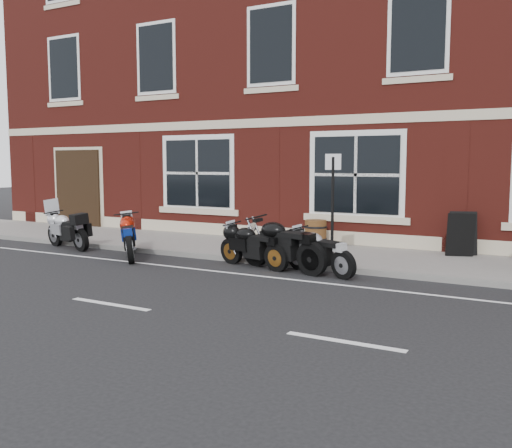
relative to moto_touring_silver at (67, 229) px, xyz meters
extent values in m
plane|color=black|center=(5.32, -1.02, -0.53)|extent=(80.00, 80.00, 0.00)
cube|color=slate|center=(5.32, 1.98, -0.47)|extent=(30.00, 3.00, 0.12)
cube|color=slate|center=(5.32, 0.40, -0.47)|extent=(30.00, 0.16, 0.12)
cube|color=#5F1B14|center=(5.32, 9.48, 5.47)|extent=(24.00, 12.00, 12.00)
cylinder|color=black|center=(-0.61, 0.16, -0.23)|extent=(0.62, 0.27, 0.61)
cylinder|color=black|center=(0.73, -0.19, -0.23)|extent=(0.62, 0.27, 0.61)
cube|color=black|center=(0.01, 0.00, 0.10)|extent=(0.79, 0.41, 0.21)
ellipsoid|color=silver|center=(-0.12, 0.03, 0.21)|extent=(0.60, 0.47, 0.30)
cube|color=black|center=(0.38, -0.10, 0.17)|extent=(0.57, 0.37, 0.09)
cube|color=silver|center=(-0.59, 0.15, 0.56)|extent=(0.14, 0.40, 0.43)
cylinder|color=black|center=(2.09, 0.15, -0.20)|extent=(0.53, 0.58, 0.65)
cylinder|color=black|center=(3.07, -0.96, -0.20)|extent=(0.53, 0.58, 0.65)
cube|color=black|center=(2.55, -0.36, 0.14)|extent=(0.72, 0.77, 0.22)
ellipsoid|color=#981606|center=(2.45, -0.25, 0.26)|extent=(0.65, 0.67, 0.33)
cube|color=black|center=(2.82, -0.67, 0.22)|extent=(0.57, 0.60, 0.10)
cylinder|color=black|center=(5.09, 0.14, -0.23)|extent=(0.61, 0.26, 0.59)
cylinder|color=black|center=(6.40, -0.18, -0.23)|extent=(0.61, 0.26, 0.59)
cube|color=black|center=(5.70, 0.00, 0.08)|extent=(0.77, 0.39, 0.20)
ellipsoid|color=black|center=(5.56, 0.03, 0.19)|extent=(0.58, 0.45, 0.30)
cube|color=black|center=(6.06, -0.09, 0.16)|extent=(0.55, 0.36, 0.09)
cylinder|color=black|center=(6.71, 0.24, -0.24)|extent=(0.58, 0.34, 0.58)
cylinder|color=black|center=(7.92, -0.27, -0.24)|extent=(0.58, 0.34, 0.58)
cube|color=black|center=(7.27, 0.00, 0.07)|extent=(0.76, 0.49, 0.20)
ellipsoid|color=#9A9A9E|center=(7.15, 0.06, 0.18)|extent=(0.60, 0.50, 0.29)
cube|color=black|center=(7.61, -0.14, 0.14)|extent=(0.55, 0.41, 0.09)
cylinder|color=black|center=(5.70, 0.18, -0.18)|extent=(0.72, 0.32, 0.70)
cylinder|color=black|center=(7.24, -0.24, -0.18)|extent=(0.72, 0.32, 0.70)
cube|color=black|center=(6.42, -0.02, 0.19)|extent=(0.92, 0.49, 0.24)
ellipsoid|color=black|center=(6.26, 0.03, 0.33)|extent=(0.70, 0.54, 0.35)
cube|color=black|center=(6.84, -0.13, 0.28)|extent=(0.66, 0.44, 0.11)
cylinder|color=#4B2614|center=(5.91, 2.99, -0.08)|extent=(0.57, 0.57, 0.66)
cylinder|color=black|center=(5.91, 2.99, -0.24)|extent=(0.60, 0.60, 0.05)
cylinder|color=black|center=(5.91, 2.99, 0.08)|extent=(0.60, 0.60, 0.05)
cylinder|color=black|center=(7.34, 0.53, 0.73)|extent=(0.06, 0.06, 2.29)
cube|color=silver|center=(7.34, 0.53, 1.77)|extent=(0.33, 0.11, 0.33)
camera|label=1|loc=(11.77, -10.76, 1.75)|focal=40.00mm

